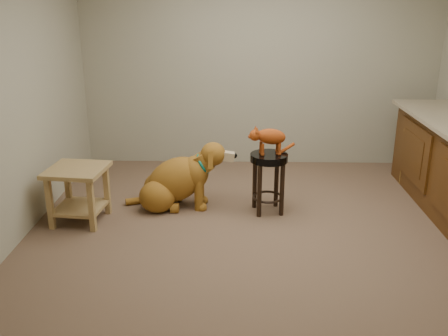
{
  "coord_description": "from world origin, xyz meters",
  "views": [
    {
      "loc": [
        -0.3,
        -4.37,
        2.12
      ],
      "look_at": [
        -0.42,
        0.44,
        0.45
      ],
      "focal_mm": 40.0,
      "sensor_mm": 36.0,
      "label": 1
    }
  ],
  "objects_px": {
    "wood_stool": "(417,152)",
    "side_table": "(78,186)",
    "tabby_kitten": "(268,137)",
    "padded_stool": "(269,171)",
    "golden_retriever": "(177,181)"
  },
  "relations": [
    {
      "from": "side_table",
      "to": "golden_retriever",
      "type": "distance_m",
      "value": 1.0
    },
    {
      "from": "wood_stool",
      "to": "golden_retriever",
      "type": "distance_m",
      "value": 2.88
    },
    {
      "from": "golden_retriever",
      "to": "padded_stool",
      "type": "bearing_deg",
      "value": -6.2
    },
    {
      "from": "wood_stool",
      "to": "side_table",
      "type": "distance_m",
      "value": 3.87
    },
    {
      "from": "wood_stool",
      "to": "side_table",
      "type": "height_order",
      "value": "wood_stool"
    },
    {
      "from": "padded_stool",
      "to": "tabby_kitten",
      "type": "relative_size",
      "value": 1.27
    },
    {
      "from": "tabby_kitten",
      "to": "wood_stool",
      "type": "bearing_deg",
      "value": 17.56
    },
    {
      "from": "wood_stool",
      "to": "tabby_kitten",
      "type": "relative_size",
      "value": 1.41
    },
    {
      "from": "tabby_kitten",
      "to": "side_table",
      "type": "bearing_deg",
      "value": 178.75
    },
    {
      "from": "wood_stool",
      "to": "side_table",
      "type": "relative_size",
      "value": 1.17
    },
    {
      "from": "wood_stool",
      "to": "tabby_kitten",
      "type": "bearing_deg",
      "value": -152.63
    },
    {
      "from": "padded_stool",
      "to": "wood_stool",
      "type": "xyz_separation_m",
      "value": [
        1.81,
        0.94,
        -0.08
      ]
    },
    {
      "from": "padded_stool",
      "to": "golden_retriever",
      "type": "xyz_separation_m",
      "value": [
        -0.95,
        0.11,
        -0.16
      ]
    },
    {
      "from": "padded_stool",
      "to": "wood_stool",
      "type": "distance_m",
      "value": 2.05
    },
    {
      "from": "tabby_kitten",
      "to": "padded_stool",
      "type": "bearing_deg",
      "value": -5.72
    }
  ]
}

